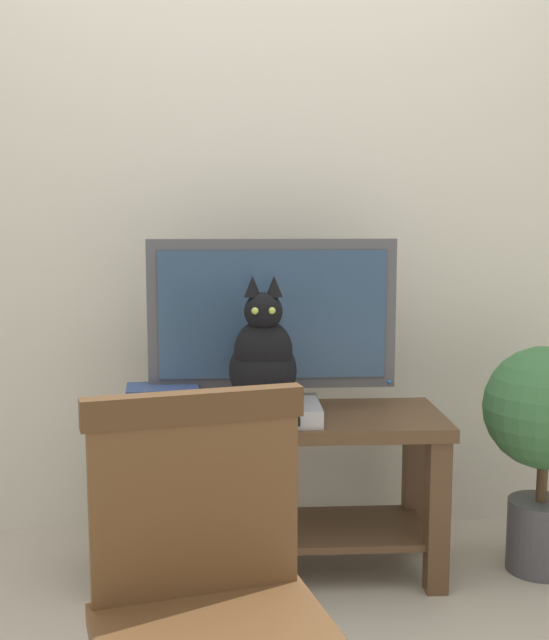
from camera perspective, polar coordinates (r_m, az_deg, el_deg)
The scene contains 8 objects.
back_wall at distance 3.10m, azimuth -1.85°, elevation 10.92°, with size 7.00×0.12×2.80m, color beige.
tv_stand at distance 2.75m, azimuth -0.06°, elevation -10.22°, with size 1.14×0.44×0.55m.
tv at distance 2.73m, azimuth -0.17°, elevation -0.07°, with size 0.84×0.20×0.58m.
media_box at distance 2.61m, azimuth -0.83°, elevation -6.59°, with size 0.37×0.23×0.06m.
cat at distance 2.56m, azimuth -0.79°, elevation -2.79°, with size 0.22×0.35×0.42m.
wooden_chair at distance 1.58m, azimuth -4.60°, elevation -18.91°, with size 0.53×0.53×0.88m.
book_stack at distance 2.73m, azimuth -8.10°, elevation -5.56°, with size 0.25×0.17×0.09m.
potted_plant at distance 2.88m, azimuth 18.56°, elevation -7.20°, with size 0.41×0.41×0.78m.
Camera 1 is at (-0.08, -2.07, 1.23)m, focal length 45.22 mm.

